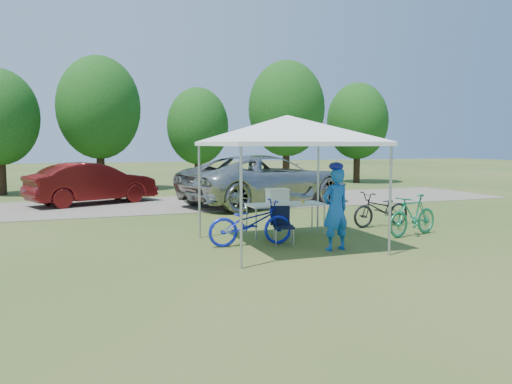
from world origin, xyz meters
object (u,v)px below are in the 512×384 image
at_px(folding_table, 286,205).
at_px(cooler, 277,196).
at_px(bike_blue, 251,223).
at_px(bike_green, 413,215).
at_px(bike_dark, 382,209).
at_px(minivan, 266,180).
at_px(folding_chair, 282,222).
at_px(sedan, 93,183).
at_px(cyclist, 335,209).

xyz_separation_m(folding_table, cooler, (-0.21, -0.00, 0.22)).
relative_size(folding_table, bike_blue, 0.99).
distance_m(folding_table, bike_green, 2.97).
xyz_separation_m(bike_dark, minivan, (-1.14, 5.38, 0.43)).
height_order(folding_table, folding_chair, folding_chair).
distance_m(bike_dark, sedan, 10.27).
bearing_deg(bike_blue, folding_chair, -98.25).
bearing_deg(sedan, cyclist, -178.08).
height_order(cyclist, bike_green, cyclist).
distance_m(bike_green, minivan, 6.86).
xyz_separation_m(folding_table, bike_blue, (-1.18, -0.87, -0.22)).
xyz_separation_m(folding_chair, bike_green, (3.26, -0.13, 0.00)).
bearing_deg(cyclist, sedan, -74.42).
bearing_deg(cyclist, bike_dark, -148.21).
distance_m(folding_table, bike_dark, 2.85).
xyz_separation_m(cyclist, bike_blue, (-1.44, 1.02, -0.35)).
bearing_deg(folding_table, minivan, 73.34).
distance_m(folding_chair, sedan, 9.56).
bearing_deg(bike_dark, minivan, -173.53).
xyz_separation_m(folding_table, folding_chair, (-0.51, -1.00, -0.22)).
xyz_separation_m(bike_green, bike_dark, (0.09, 1.38, -0.03)).
bearing_deg(cooler, folding_table, 0.00).
distance_m(minivan, sedan, 6.15).
height_order(bike_green, minivan, minivan).
height_order(folding_chair, cooler, cooler).
xyz_separation_m(folding_chair, cooler, (0.31, 1.00, 0.45)).
bearing_deg(bike_green, folding_table, -126.62).
bearing_deg(bike_blue, bike_dark, -71.71).
relative_size(cooler, cyclist, 0.30).
height_order(cyclist, bike_blue, cyclist).
xyz_separation_m(folding_table, sedan, (-4.04, 7.88, 0.05)).
relative_size(cooler, minivan, 0.08).
height_order(cooler, bike_dark, cooler).
bearing_deg(bike_green, bike_dark, 162.18).
height_order(folding_table, bike_blue, bike_blue).
relative_size(folding_table, folding_chair, 2.22).
bearing_deg(minivan, bike_dark, 174.25).
height_order(folding_table, cyclist, cyclist).
bearing_deg(sedan, cooler, -175.93).
relative_size(minivan, sedan, 1.41).
bearing_deg(cyclist, cooler, -84.10).
xyz_separation_m(folding_chair, cyclist, (0.78, -0.90, 0.35)).
xyz_separation_m(folding_table, bike_green, (2.74, -1.13, -0.22)).
xyz_separation_m(cyclist, minivan, (1.42, 7.53, 0.05)).
bearing_deg(minivan, folding_table, 145.62).
relative_size(bike_blue, bike_green, 1.14).
relative_size(cyclist, bike_blue, 0.91).
distance_m(folding_table, cyclist, 1.92).
bearing_deg(bike_blue, cooler, -45.36).
relative_size(folding_chair, bike_dark, 0.47).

